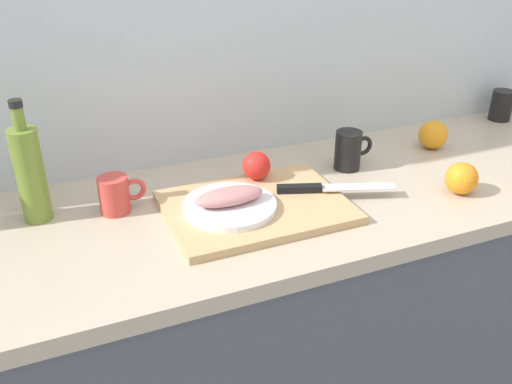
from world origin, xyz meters
name	(u,v)px	position (x,y,z in m)	size (l,w,h in m)	color
back_wall	(252,27)	(0.00, 0.33, 1.25)	(3.20, 0.05, 2.50)	silver
kitchen_counter	(296,333)	(0.00, 0.00, 0.45)	(2.00, 0.60, 0.90)	#4C5159
cutting_board	(256,207)	(-0.14, -0.03, 0.91)	(0.42, 0.31, 0.02)	tan
white_plate	(230,206)	(-0.20, -0.03, 0.93)	(0.22, 0.22, 0.01)	white
fish_fillet	(229,196)	(-0.20, -0.03, 0.95)	(0.16, 0.07, 0.04)	tan
chef_knife	(321,188)	(0.03, -0.04, 0.93)	(0.28, 0.12, 0.02)	silver
tomato_0	(256,166)	(-0.08, 0.09, 0.96)	(0.07, 0.07, 0.07)	red
olive_oil_bottle	(30,173)	(-0.61, 0.13, 1.02)	(0.06, 0.06, 0.28)	olive
coffee_mug_0	(116,194)	(-0.44, 0.10, 0.94)	(0.11, 0.07, 0.09)	#CC3F38
coffee_mug_1	(349,150)	(0.19, 0.09, 0.95)	(0.11, 0.07, 0.11)	black
coffee_mug_2	(502,105)	(0.86, 0.23, 0.95)	(0.11, 0.07, 0.10)	black
orange_0	(433,135)	(0.49, 0.12, 0.94)	(0.08, 0.08, 0.08)	orange
orange_2	(461,178)	(0.37, -0.14, 0.94)	(0.08, 0.08, 0.08)	orange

